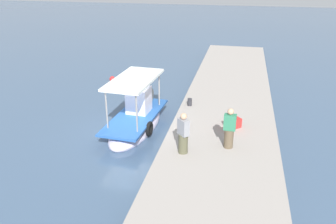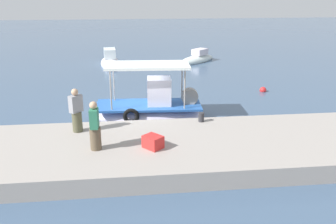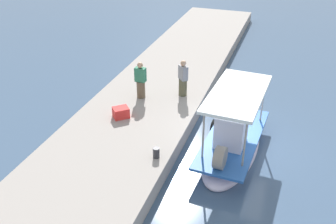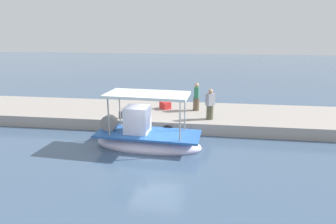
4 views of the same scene
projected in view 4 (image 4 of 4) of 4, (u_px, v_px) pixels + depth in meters
name	position (u px, v px, depth m)	size (l,w,h in m)	color
ground_plane	(158.00, 149.00, 13.48)	(120.00, 120.00, 0.00)	#415874
dock_quay	(171.00, 116.00, 17.76)	(36.00, 4.85, 0.65)	#9D958D
main_fishing_boat	(146.00, 137.00, 13.66)	(5.29, 2.22, 3.02)	silver
fisherman_near_bollard	(210.00, 106.00, 15.77)	(0.54, 0.54, 1.72)	brown
fisherman_by_crate	(196.00, 98.00, 17.56)	(0.40, 0.50, 1.73)	brown
mooring_bollard	(121.00, 115.00, 16.10)	(0.24, 0.24, 0.39)	#2D2D33
cargo_crate	(165.00, 105.00, 18.07)	(0.63, 0.51, 0.44)	red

